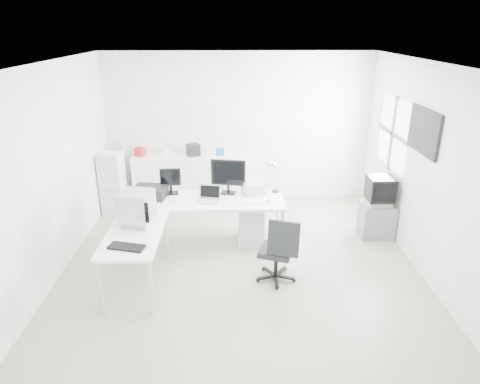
{
  "coord_description": "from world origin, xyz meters",
  "views": [
    {
      "loc": [
        -0.1,
        -5.49,
        3.24
      ],
      "look_at": [
        0.0,
        0.2,
        1.0
      ],
      "focal_mm": 32.0,
      "sensor_mm": 36.0,
      "label": 1
    }
  ],
  "objects_px": {
    "side_desk": "(137,258)",
    "drawer_pedestal": "(251,224)",
    "office_chair": "(276,248)",
    "crt_monitor": "(137,209)",
    "inkjet_printer": "(150,192)",
    "laser_printer": "(254,188)",
    "crt_tv": "(380,191)",
    "sideboard": "(184,179)",
    "lcd_monitor_small": "(171,182)",
    "lcd_monitor_large": "(228,176)",
    "laptop": "(208,195)",
    "filing_cabinet": "(113,183)",
    "main_desk": "(206,222)",
    "tv_cabinet": "(376,220)"
  },
  "relations": [
    {
      "from": "laser_printer",
      "to": "filing_cabinet",
      "type": "relative_size",
      "value": 0.3
    },
    {
      "from": "inkjet_printer",
      "to": "filing_cabinet",
      "type": "height_order",
      "value": "filing_cabinet"
    },
    {
      "from": "drawer_pedestal",
      "to": "inkjet_printer",
      "type": "bearing_deg",
      "value": 178.15
    },
    {
      "from": "crt_tv",
      "to": "sideboard",
      "type": "distance_m",
      "value": 3.6
    },
    {
      "from": "crt_monitor",
      "to": "filing_cabinet",
      "type": "bearing_deg",
      "value": 125.24
    },
    {
      "from": "inkjet_printer",
      "to": "laser_printer",
      "type": "height_order",
      "value": "laser_printer"
    },
    {
      "from": "laptop",
      "to": "filing_cabinet",
      "type": "relative_size",
      "value": 0.3
    },
    {
      "from": "lcd_monitor_large",
      "to": "side_desk",
      "type": "bearing_deg",
      "value": -121.69
    },
    {
      "from": "lcd_monitor_large",
      "to": "crt_tv",
      "type": "relative_size",
      "value": 1.12
    },
    {
      "from": "drawer_pedestal",
      "to": "filing_cabinet",
      "type": "xyz_separation_m",
      "value": [
        -2.46,
        1.24,
        0.25
      ]
    },
    {
      "from": "drawer_pedestal",
      "to": "lcd_monitor_small",
      "type": "xyz_separation_m",
      "value": [
        -1.25,
        0.2,
        0.65
      ]
    },
    {
      "from": "laptop",
      "to": "office_chair",
      "type": "bearing_deg",
      "value": -34.55
    },
    {
      "from": "lcd_monitor_large",
      "to": "crt_tv",
      "type": "xyz_separation_m",
      "value": [
        2.39,
        -0.05,
        -0.24
      ]
    },
    {
      "from": "side_desk",
      "to": "laptop",
      "type": "xyz_separation_m",
      "value": [
        0.9,
        1.0,
        0.48
      ]
    },
    {
      "from": "office_chair",
      "to": "crt_monitor",
      "type": "bearing_deg",
      "value": -166.87
    },
    {
      "from": "side_desk",
      "to": "main_desk",
      "type": "bearing_deg",
      "value": 52.31
    },
    {
      "from": "main_desk",
      "to": "inkjet_printer",
      "type": "xyz_separation_m",
      "value": [
        -0.85,
        0.1,
        0.46
      ]
    },
    {
      "from": "side_desk",
      "to": "drawer_pedestal",
      "type": "distance_m",
      "value": 1.93
    },
    {
      "from": "crt_tv",
      "to": "side_desk",
      "type": "bearing_deg",
      "value": -160.04
    },
    {
      "from": "lcd_monitor_small",
      "to": "crt_monitor",
      "type": "distance_m",
      "value": 1.14
    },
    {
      "from": "main_desk",
      "to": "crt_monitor",
      "type": "height_order",
      "value": "crt_monitor"
    },
    {
      "from": "inkjet_printer",
      "to": "office_chair",
      "type": "relative_size",
      "value": 0.51
    },
    {
      "from": "crt_monitor",
      "to": "tv_cabinet",
      "type": "relative_size",
      "value": 0.77
    },
    {
      "from": "main_desk",
      "to": "inkjet_printer",
      "type": "height_order",
      "value": "inkjet_printer"
    },
    {
      "from": "side_desk",
      "to": "laptop",
      "type": "relative_size",
      "value": 4.25
    },
    {
      "from": "drawer_pedestal",
      "to": "sideboard",
      "type": "bearing_deg",
      "value": 126.25
    },
    {
      "from": "laser_printer",
      "to": "sideboard",
      "type": "bearing_deg",
      "value": 111.15
    },
    {
      "from": "drawer_pedestal",
      "to": "inkjet_printer",
      "type": "relative_size",
      "value": 1.23
    },
    {
      "from": "lcd_monitor_large",
      "to": "crt_monitor",
      "type": "height_order",
      "value": "lcd_monitor_large"
    },
    {
      "from": "office_chair",
      "to": "crt_tv",
      "type": "bearing_deg",
      "value": 54.17
    },
    {
      "from": "sideboard",
      "to": "filing_cabinet",
      "type": "height_order",
      "value": "filing_cabinet"
    },
    {
      "from": "tv_cabinet",
      "to": "filing_cabinet",
      "type": "distance_m",
      "value": 4.64
    },
    {
      "from": "lcd_monitor_large",
      "to": "inkjet_printer",
      "type": "bearing_deg",
      "value": -162.93
    },
    {
      "from": "side_desk",
      "to": "filing_cabinet",
      "type": "bearing_deg",
      "value": 110.75
    },
    {
      "from": "laptop",
      "to": "laser_printer",
      "type": "distance_m",
      "value": 0.77
    },
    {
      "from": "drawer_pedestal",
      "to": "laptop",
      "type": "distance_m",
      "value": 0.87
    },
    {
      "from": "drawer_pedestal",
      "to": "laser_printer",
      "type": "height_order",
      "value": "laser_printer"
    },
    {
      "from": "sideboard",
      "to": "filing_cabinet",
      "type": "bearing_deg",
      "value": -161.74
    },
    {
      "from": "main_desk",
      "to": "laser_printer",
      "type": "distance_m",
      "value": 0.91
    },
    {
      "from": "inkjet_printer",
      "to": "crt_tv",
      "type": "bearing_deg",
      "value": 9.32
    },
    {
      "from": "office_chair",
      "to": "tv_cabinet",
      "type": "height_order",
      "value": "office_chair"
    },
    {
      "from": "laser_printer",
      "to": "side_desk",
      "type": "bearing_deg",
      "value": -159.72
    },
    {
      "from": "lcd_monitor_small",
      "to": "sideboard",
      "type": "bearing_deg",
      "value": 83.06
    },
    {
      "from": "lcd_monitor_small",
      "to": "sideboard",
      "type": "relative_size",
      "value": 0.21
    },
    {
      "from": "side_desk",
      "to": "office_chair",
      "type": "xyz_separation_m",
      "value": [
        1.84,
        0.07,
        0.1
      ]
    },
    {
      "from": "side_desk",
      "to": "office_chair",
      "type": "relative_size",
      "value": 1.47
    },
    {
      "from": "crt_monitor",
      "to": "crt_tv",
      "type": "relative_size",
      "value": 0.86
    },
    {
      "from": "lcd_monitor_small",
      "to": "crt_tv",
      "type": "xyz_separation_m",
      "value": [
        3.29,
        -0.05,
        -0.16
      ]
    },
    {
      "from": "lcd_monitor_small",
      "to": "laptop",
      "type": "distance_m",
      "value": 0.7
    },
    {
      "from": "side_desk",
      "to": "crt_tv",
      "type": "xyz_separation_m",
      "value": [
        3.59,
        1.3,
        0.41
      ]
    }
  ]
}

